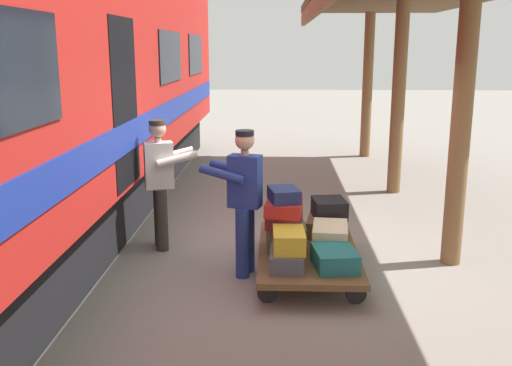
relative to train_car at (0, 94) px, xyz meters
name	(u,v)px	position (x,y,z in m)	size (l,w,h in m)	color
ground_plane	(303,261)	(-3.64, 0.00, -2.06)	(60.00, 60.00, 0.00)	gray
train_car	(0,94)	(0.00, 0.00, 0.00)	(3.02, 17.58, 4.00)	#B21E19
luggage_cart	(308,252)	(-3.68, 0.37, -1.81)	(1.15, 2.15, 0.29)	brown
suitcase_cream_canvas	(330,237)	(-3.94, 0.37, -1.63)	(0.40, 0.61, 0.29)	beige
suitcase_slate_roller	(287,259)	(-3.42, 0.96, -1.68)	(0.36, 0.56, 0.18)	#4C515B
suitcase_gray_aluminum	(285,222)	(-3.42, -0.22, -1.62)	(0.38, 0.46, 0.30)	#9EA0A5
suitcase_olive_duffel	(286,237)	(-3.42, 0.37, -1.63)	(0.45, 0.47, 0.29)	brown
suitcase_brown_leather	(326,225)	(-3.94, -0.22, -1.67)	(0.45, 0.62, 0.21)	brown
suitcase_teal_softside	(335,258)	(-3.94, 0.96, -1.67)	(0.43, 0.55, 0.21)	#1E666B
suitcase_black_hardshell	(329,208)	(-3.97, -0.24, -1.44)	(0.40, 0.48, 0.23)	black
suitcase_maroon_trunk	(284,219)	(-3.40, 0.39, -1.41)	(0.35, 0.53, 0.15)	maroon
suitcase_burgundy_valise	(286,203)	(-3.42, -0.21, -1.37)	(0.42, 0.42, 0.20)	maroon
suitcase_red_plastic	(284,208)	(-3.39, 0.41, -1.26)	(0.41, 0.50, 0.15)	#AD231E
suitcase_navy_fabric	(284,195)	(-3.39, 0.41, -1.11)	(0.32, 0.42, 0.15)	navy
suitcase_yellow_case	(289,240)	(-3.44, 0.93, -1.48)	(0.34, 0.51, 0.22)	gold
porter_in_overalls	(243,198)	(-2.92, 0.45, -1.14)	(0.73, 0.54, 1.70)	navy
porter_by_door	(161,180)	(-1.80, -0.43, -1.14)	(0.73, 0.56, 1.70)	#332D28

